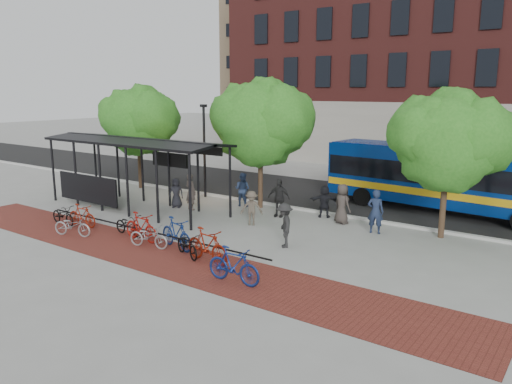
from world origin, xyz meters
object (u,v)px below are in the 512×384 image
Objects in this scene: lamp_post_left at (204,148)px; bike_1 at (82,215)px; bus_shelter at (133,149)px; bike_2 at (72,225)px; tree_c at (451,138)px; pedestrian_3 at (252,208)px; tree_b at (263,120)px; bike_5 at (141,227)px; pedestrian_5 at (324,201)px; pedestrian_9 at (284,225)px; bike_4 at (129,225)px; bike_6 at (149,236)px; bike_8 at (187,245)px; pedestrian_4 at (279,198)px; pedestrian_0 at (176,193)px; tree_a at (139,118)px; bike_0 at (63,215)px; bike_11 at (234,265)px; pedestrian_7 at (375,212)px; pedestrian_6 at (342,204)px; bike_7 at (176,233)px; bus at (447,176)px; bike_9 at (207,246)px; pedestrian_1 at (191,192)px.

bike_1 is at bearing -91.86° from lamp_post_left.
bus_shelter is 6.19× the size of bike_2.
pedestrian_3 is at bearing -157.92° from tree_c.
tree_b is 8.46m from bike_5.
pedestrian_9 reaches higher than pedestrian_5.
bike_6 is at bearing -105.29° from bike_4.
bike_5 is (4.61, -3.67, -2.43)m from bus_shelter.
pedestrian_3 is at bearing -30.22° from lamp_post_left.
bike_8 is 0.91× the size of pedestrian_4.
pedestrian_0 is at bearing -143.82° from pedestrian_9.
bike_5 is at bearing -41.81° from tree_a.
bike_5 is at bearing -38.53° from bus_shelter.
bike_0 is 1.02× the size of bike_8.
bike_0 is 11.87m from pedestrian_5.
bike_11 is 1.04× the size of pedestrian_7.
tree_b is 3.48× the size of pedestrian_7.
bike_6 is 8.68m from pedestrian_6.
pedestrian_0 is at bearing 58.55° from bike_7.
pedestrian_5 reaches higher than bike_8.
pedestrian_6 is at bearing 18.99° from bus_shelter.
pedestrian_3 is at bearing -26.03° from bike_6.
pedestrian_3 is at bearing -58.91° from bike_2.
bus reaches higher than pedestrian_0.
bike_1 is at bearing 94.74° from bike_5.
bike_9 is (2.90, 0.04, 0.16)m from bike_6.
bike_9 is 8.65m from pedestrian_0.
tree_b is 4.24× the size of pedestrian_0.
pedestrian_4 reaches higher than bike_8.
bus is 6.28× the size of bike_5.
bike_5 is 1.25× the size of pedestrian_0.
bike_2 is at bearing -108.60° from bike_0.
lamp_post_left is (1.13, 4.08, -0.25)m from bus_shelter.
bike_7 is (6.46, -3.58, -2.40)m from bus_shelter.
lamp_post_left is 2.69× the size of bike_5.
bus_shelter reaches higher than pedestrian_4.
pedestrian_5 is at bearing 24.21° from bus_shelter.
bus is 15.02m from bike_4.
bike_0 is 12.44m from pedestrian_6.
bike_11 is 10.02m from pedestrian_1.
pedestrian_6 is (8.26, 2.08, 0.14)m from pedestrian_0.
tree_c is at bearing -1.10° from lamp_post_left.
bike_7 is (-6.58, -11.74, -1.23)m from bus.
bus is at bearing -137.93° from pedestrian_1.
tree_b is at bearing -127.91° from pedestrian_1.
tree_c is 3.47× the size of bike_0.
bike_8 is at bearing -98.71° from bike_6.
bike_7 is 4.12m from bike_11.
bike_8 is 0.82× the size of bike_9.
tree_c is 1.16× the size of lamp_post_left.
bike_2 is at bearing 91.85° from pedestrian_1.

